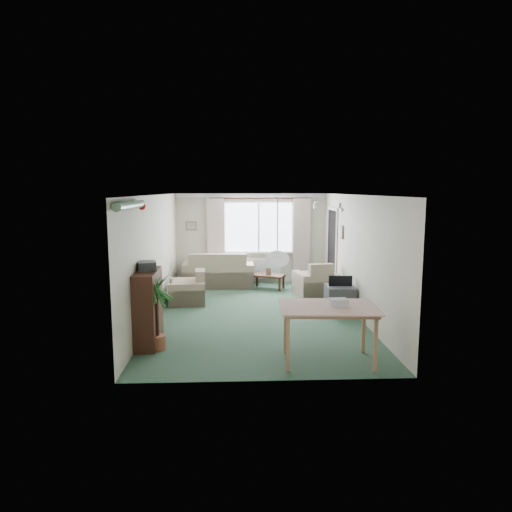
{
  "coord_description": "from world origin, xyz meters",
  "views": [
    {
      "loc": [
        -0.41,
        -8.95,
        2.5
      ],
      "look_at": [
        0.0,
        0.3,
        1.15
      ],
      "focal_mm": 32.0,
      "sensor_mm": 36.0,
      "label": 1
    }
  ],
  "objects_px": {
    "armchair_left": "(187,287)",
    "pet_bed": "(313,291)",
    "armchair_corner": "(316,279)",
    "coffee_table": "(268,282)",
    "sofa": "(219,269)",
    "bookshelf": "(148,308)",
    "dining_table": "(328,335)",
    "tv_cube": "(340,300)",
    "houseplant": "(157,312)"
  },
  "relations": [
    {
      "from": "sofa",
      "to": "coffee_table",
      "type": "height_order",
      "value": "sofa"
    },
    {
      "from": "dining_table",
      "to": "pet_bed",
      "type": "relative_size",
      "value": 2.23
    },
    {
      "from": "houseplant",
      "to": "bookshelf",
      "type": "bearing_deg",
      "value": 124.97
    },
    {
      "from": "sofa",
      "to": "pet_bed",
      "type": "height_order",
      "value": "sofa"
    },
    {
      "from": "tv_cube",
      "to": "pet_bed",
      "type": "distance_m",
      "value": 1.79
    },
    {
      "from": "armchair_left",
      "to": "pet_bed",
      "type": "relative_size",
      "value": 1.42
    },
    {
      "from": "armchair_left",
      "to": "sofa",
      "type": "bearing_deg",
      "value": 155.92
    },
    {
      "from": "houseplant",
      "to": "tv_cube",
      "type": "bearing_deg",
      "value": 30.7
    },
    {
      "from": "armchair_left",
      "to": "houseplant",
      "type": "relative_size",
      "value": 0.68
    },
    {
      "from": "armchair_corner",
      "to": "bookshelf",
      "type": "relative_size",
      "value": 0.75
    },
    {
      "from": "coffee_table",
      "to": "bookshelf",
      "type": "distance_m",
      "value": 4.69
    },
    {
      "from": "sofa",
      "to": "dining_table",
      "type": "bearing_deg",
      "value": 109.21
    },
    {
      "from": "houseplant",
      "to": "pet_bed",
      "type": "xyz_separation_m",
      "value": [
        3.09,
        3.75,
        -0.55
      ]
    },
    {
      "from": "pet_bed",
      "to": "sofa",
      "type": "bearing_deg",
      "value": 157.03
    },
    {
      "from": "armchair_corner",
      "to": "bookshelf",
      "type": "xyz_separation_m",
      "value": [
        -3.32,
        -3.29,
        0.2
      ]
    },
    {
      "from": "armchair_left",
      "to": "pet_bed",
      "type": "xyz_separation_m",
      "value": [
        2.94,
        0.78,
        -0.31
      ]
    },
    {
      "from": "sofa",
      "to": "armchair_corner",
      "type": "xyz_separation_m",
      "value": [
        2.34,
        -1.17,
        -0.04
      ]
    },
    {
      "from": "armchair_left",
      "to": "bookshelf",
      "type": "distance_m",
      "value": 2.72
    },
    {
      "from": "bookshelf",
      "to": "tv_cube",
      "type": "distance_m",
      "value": 3.95
    },
    {
      "from": "dining_table",
      "to": "tv_cube",
      "type": "height_order",
      "value": "dining_table"
    },
    {
      "from": "sofa",
      "to": "houseplant",
      "type": "height_order",
      "value": "houseplant"
    },
    {
      "from": "bookshelf",
      "to": "armchair_corner",
      "type": "bearing_deg",
      "value": 43.87
    },
    {
      "from": "tv_cube",
      "to": "coffee_table",
      "type": "bearing_deg",
      "value": 120.39
    },
    {
      "from": "coffee_table",
      "to": "dining_table",
      "type": "bearing_deg",
      "value": -84.04
    },
    {
      "from": "dining_table",
      "to": "armchair_corner",
      "type": "bearing_deg",
      "value": 82.46
    },
    {
      "from": "coffee_table",
      "to": "sofa",
      "type": "bearing_deg",
      "value": 164.35
    },
    {
      "from": "tv_cube",
      "to": "dining_table",
      "type": "bearing_deg",
      "value": -104.83
    },
    {
      "from": "armchair_corner",
      "to": "tv_cube",
      "type": "height_order",
      "value": "armchair_corner"
    },
    {
      "from": "armchair_left",
      "to": "bookshelf",
      "type": "xyz_separation_m",
      "value": [
        -0.34,
        -2.69,
        0.24
      ]
    },
    {
      "from": "armchair_left",
      "to": "tv_cube",
      "type": "xyz_separation_m",
      "value": [
        3.2,
        -0.97,
        -0.09
      ]
    },
    {
      "from": "houseplant",
      "to": "pet_bed",
      "type": "distance_m",
      "value": 4.89
    },
    {
      "from": "coffee_table",
      "to": "bookshelf",
      "type": "bearing_deg",
      "value": -118.66
    },
    {
      "from": "dining_table",
      "to": "tv_cube",
      "type": "bearing_deg",
      "value": 73.41
    },
    {
      "from": "armchair_left",
      "to": "armchair_corner",
      "type": "bearing_deg",
      "value": 96.99
    },
    {
      "from": "armchair_left",
      "to": "coffee_table",
      "type": "height_order",
      "value": "armchair_left"
    },
    {
      "from": "tv_cube",
      "to": "bookshelf",
      "type": "bearing_deg",
      "value": -152.36
    },
    {
      "from": "houseplant",
      "to": "pet_bed",
      "type": "bearing_deg",
      "value": 50.51
    },
    {
      "from": "sofa",
      "to": "tv_cube",
      "type": "xyz_separation_m",
      "value": [
        2.57,
        -2.74,
        -0.17
      ]
    },
    {
      "from": "armchair_corner",
      "to": "coffee_table",
      "type": "xyz_separation_m",
      "value": [
        -1.07,
        0.81,
        -0.23
      ]
    },
    {
      "from": "armchair_corner",
      "to": "dining_table",
      "type": "distance_m",
      "value": 4.22
    },
    {
      "from": "armchair_corner",
      "to": "dining_table",
      "type": "bearing_deg",
      "value": 71.86
    },
    {
      "from": "armchair_corner",
      "to": "dining_table",
      "type": "xyz_separation_m",
      "value": [
        -0.55,
        -4.18,
        -0.0
      ]
    },
    {
      "from": "sofa",
      "to": "armchair_left",
      "type": "xyz_separation_m",
      "value": [
        -0.63,
        -1.76,
        -0.08
      ]
    },
    {
      "from": "coffee_table",
      "to": "pet_bed",
      "type": "bearing_deg",
      "value": -30.93
    },
    {
      "from": "coffee_table",
      "to": "pet_bed",
      "type": "xyz_separation_m",
      "value": [
        1.04,
        -0.62,
        -0.13
      ]
    },
    {
      "from": "armchair_left",
      "to": "coffee_table",
      "type": "relative_size",
      "value": 1.01
    },
    {
      "from": "sofa",
      "to": "bookshelf",
      "type": "distance_m",
      "value": 4.56
    },
    {
      "from": "bookshelf",
      "to": "pet_bed",
      "type": "relative_size",
      "value": 2.08
    },
    {
      "from": "pet_bed",
      "to": "armchair_corner",
      "type": "bearing_deg",
      "value": -79.0
    },
    {
      "from": "armchair_left",
      "to": "dining_table",
      "type": "distance_m",
      "value": 4.33
    }
  ]
}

